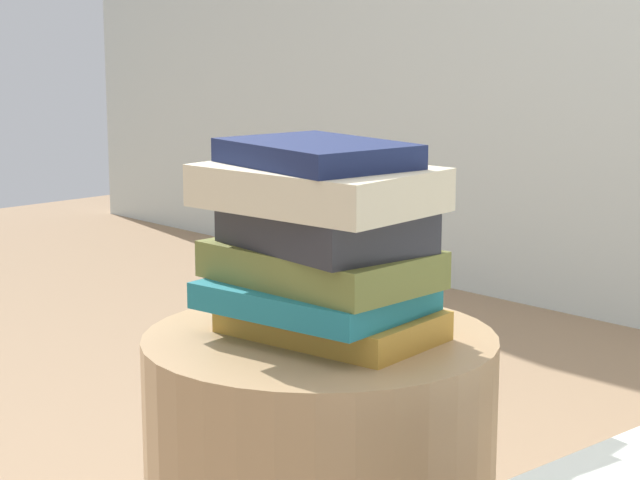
{
  "coord_description": "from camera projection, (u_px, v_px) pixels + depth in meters",
  "views": [
    {
      "loc": [
        1.05,
        -1.0,
        0.92
      ],
      "look_at": [
        0.0,
        0.0,
        0.63
      ],
      "focal_mm": 63.92,
      "sensor_mm": 36.0,
      "label": 1
    }
  ],
  "objects": [
    {
      "name": "book_navy",
      "position": [
        314.0,
        153.0,
        1.46
      ],
      "size": [
        0.25,
        0.2,
        0.03
      ],
      "primitive_type": "cube",
      "rotation": [
        0.0,
        0.0,
        -0.12
      ],
      "color": "#19234C",
      "rests_on": "book_cream"
    },
    {
      "name": "book_cream",
      "position": [
        318.0,
        187.0,
        1.46
      ],
      "size": [
        0.31,
        0.23,
        0.05
      ],
      "primitive_type": "cube",
      "rotation": [
        0.0,
        0.0,
        0.1
      ],
      "color": "beige",
      "rests_on": "book_charcoal"
    },
    {
      "name": "book_olive",
      "position": [
        322.0,
        264.0,
        1.49
      ],
      "size": [
        0.3,
        0.19,
        0.05
      ],
      "primitive_type": "cube",
      "rotation": [
        0.0,
        0.0,
        0.03
      ],
      "color": "olive",
      "rests_on": "book_teal"
    },
    {
      "name": "book_ochre",
      "position": [
        331.0,
        322.0,
        1.5
      ],
      "size": [
        0.29,
        0.2,
        0.04
      ],
      "primitive_type": "cube",
      "rotation": [
        0.0,
        0.0,
        0.14
      ],
      "color": "#B7842D",
      "rests_on": "side_table"
    },
    {
      "name": "book_charcoal",
      "position": [
        324.0,
        228.0,
        1.47
      ],
      "size": [
        0.27,
        0.2,
        0.05
      ],
      "primitive_type": "cube",
      "rotation": [
        0.0,
        0.0,
        -0.1
      ],
      "color": "#28282D",
      "rests_on": "book_olive"
    },
    {
      "name": "book_teal",
      "position": [
        315.0,
        296.0,
        1.49
      ],
      "size": [
        0.29,
        0.24,
        0.03
      ],
      "primitive_type": "cube",
      "rotation": [
        0.0,
        0.0,
        0.14
      ],
      "color": "#1E727F",
      "rests_on": "book_ochre"
    }
  ]
}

